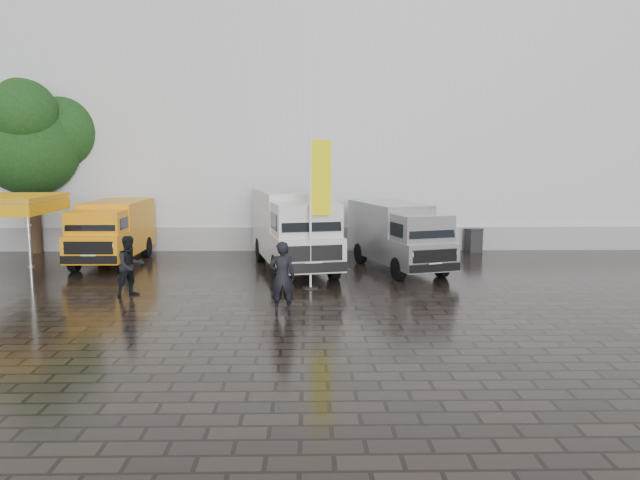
% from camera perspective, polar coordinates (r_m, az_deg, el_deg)
% --- Properties ---
extents(ground, '(120.00, 120.00, 0.00)m').
position_cam_1_polar(ground, '(18.93, -0.00, -4.70)').
color(ground, black).
rests_on(ground, ground).
extents(exhibition_hall, '(44.00, 16.00, 12.00)m').
position_cam_1_polar(exhibition_hall, '(34.59, 2.88, 11.04)').
color(exhibition_hall, silver).
rests_on(exhibition_hall, ground).
extents(hall_plinth, '(44.00, 0.15, 1.00)m').
position_cam_1_polar(hall_plinth, '(26.77, 3.97, 0.12)').
color(hall_plinth, gray).
rests_on(hall_plinth, ground).
extents(van_yellow, '(1.97, 5.04, 2.32)m').
position_cam_1_polar(van_yellow, '(24.68, -18.47, 0.60)').
color(van_yellow, orange).
rests_on(van_yellow, ground).
extents(van_white, '(3.44, 6.73, 2.78)m').
position_cam_1_polar(van_white, '(22.24, -2.40, 0.84)').
color(van_white, silver).
rests_on(van_white, ground).
extents(van_silver, '(3.31, 5.71, 2.35)m').
position_cam_1_polar(van_silver, '(22.41, 7.17, 0.28)').
color(van_silver, '#A5A6A9').
rests_on(van_silver, ground).
extents(canopy_tent, '(3.31, 3.31, 2.76)m').
position_cam_1_polar(canopy_tent, '(23.11, -27.24, 3.22)').
color(canopy_tent, silver).
rests_on(canopy_tent, ground).
extents(flagpole, '(0.88, 0.50, 4.74)m').
position_cam_1_polar(flagpole, '(18.94, -0.33, 3.35)').
color(flagpole, black).
rests_on(flagpole, ground).
extents(tree, '(4.06, 4.13, 7.30)m').
position_cam_1_polar(tree, '(28.63, -25.12, 8.30)').
color(tree, black).
rests_on(tree, ground).
extents(wheelie_bin, '(0.72, 0.72, 1.00)m').
position_cam_1_polar(wheelie_bin, '(27.04, 13.86, -0.02)').
color(wheelie_bin, black).
rests_on(wheelie_bin, ground).
extents(person_front, '(0.71, 0.48, 1.89)m').
position_cam_1_polar(person_front, '(16.31, -3.49, -3.39)').
color(person_front, black).
rests_on(person_front, ground).
extents(person_tent, '(1.08, 1.08, 1.77)m').
position_cam_1_polar(person_tent, '(18.99, -16.95, -2.29)').
color(person_tent, black).
rests_on(person_tent, ground).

